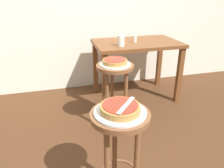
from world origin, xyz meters
TOP-DOWN VIEW (x-y plane):
  - ground_plane at (0.00, 0.00)m, footprint 6.00×6.00m
  - stool_foreground at (-0.03, -0.42)m, footprint 0.37×0.37m
  - serving_plate_foreground at (-0.03, -0.42)m, footprint 0.32×0.32m
  - pizza_foreground at (-0.03, -0.42)m, footprint 0.24×0.24m
  - stool_middle at (0.19, 0.45)m, footprint 0.37×0.37m
  - serving_plate_middle at (0.19, 0.45)m, footprint 0.30×0.30m
  - pizza_middle at (0.19, 0.45)m, footprint 0.24×0.24m
  - dining_table at (0.65, 1.08)m, footprint 1.08×0.67m
  - cup_near_edge at (0.39, 0.92)m, footprint 0.08×0.08m
  - condiment_shaker at (0.62, 1.06)m, footprint 0.04×0.04m
  - pizza_server_knife at (0.00, -0.44)m, footprint 0.16×0.18m

SIDE VIEW (x-z plane):
  - ground_plane at x=0.00m, z-range 0.00..0.00m
  - stool_foreground at x=-0.03m, z-range 0.16..0.87m
  - stool_middle at x=0.19m, z-range 0.16..0.87m
  - dining_table at x=0.65m, z-range 0.26..1.03m
  - serving_plate_foreground at x=-0.03m, z-range 0.71..0.72m
  - serving_plate_middle at x=0.19m, z-range 0.71..0.72m
  - pizza_middle at x=0.19m, z-range 0.72..0.76m
  - pizza_foreground at x=-0.03m, z-range 0.72..0.76m
  - pizza_server_knife at x=0.00m, z-range 0.77..0.77m
  - condiment_shaker at x=0.62m, z-range 0.77..0.85m
  - cup_near_edge at x=0.39m, z-range 0.77..0.89m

